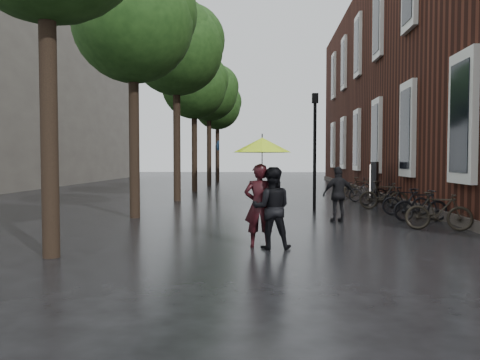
# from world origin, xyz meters

# --- Properties ---
(ground) EXTENTS (120.00, 120.00, 0.00)m
(ground) POSITION_xyz_m (0.00, 0.00, 0.00)
(ground) COLOR black
(brick_building) EXTENTS (10.20, 33.20, 12.00)m
(brick_building) POSITION_xyz_m (10.47, 19.46, 5.99)
(brick_building) COLOR #38160F
(brick_building) RESTS_ON ground
(street_trees) EXTENTS (4.33, 34.03, 8.91)m
(street_trees) POSITION_xyz_m (-3.99, 15.91, 6.34)
(street_trees) COLOR black
(street_trees) RESTS_ON ground
(person_burgundy) EXTENTS (0.66, 0.44, 1.77)m
(person_burgundy) POSITION_xyz_m (-0.06, 2.25, 0.89)
(person_burgundy) COLOR black
(person_burgundy) RESTS_ON ground
(person_black) EXTENTS (0.83, 0.65, 1.71)m
(person_black) POSITION_xyz_m (0.20, 2.11, 0.85)
(person_black) COLOR black
(person_black) RESTS_ON ground
(lime_umbrella) EXTENTS (1.22, 1.22, 1.79)m
(lime_umbrella) POSITION_xyz_m (-0.01, 2.25, 2.16)
(lime_umbrella) COLOR black
(lime_umbrella) RESTS_ON ground
(pedestrian_walking) EXTENTS (1.03, 0.62, 1.65)m
(pedestrian_walking) POSITION_xyz_m (2.21, 6.31, 0.82)
(pedestrian_walking) COLOR black
(pedestrian_walking) RESTS_ON ground
(parked_bicycles) EXTENTS (2.02, 12.45, 1.04)m
(parked_bicycles) POSITION_xyz_m (4.59, 11.09, 0.48)
(parked_bicycles) COLOR black
(parked_bicycles) RESTS_ON ground
(ad_lightbox) EXTENTS (0.27, 1.16, 1.75)m
(ad_lightbox) POSITION_xyz_m (4.79, 13.11, 0.88)
(ad_lightbox) COLOR black
(ad_lightbox) RESTS_ON ground
(lamp_post) EXTENTS (0.22, 0.22, 4.22)m
(lamp_post) POSITION_xyz_m (1.82, 9.39, 2.56)
(lamp_post) COLOR black
(lamp_post) RESTS_ON ground
(cycle_sign) EXTENTS (0.15, 0.52, 2.85)m
(cycle_sign) POSITION_xyz_m (-2.57, 17.19, 1.89)
(cycle_sign) COLOR #262628
(cycle_sign) RESTS_ON ground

